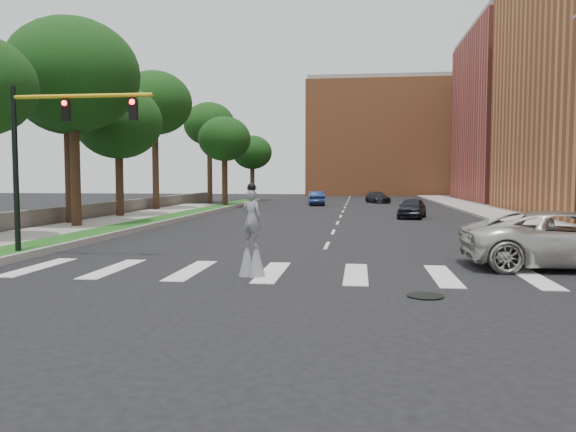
% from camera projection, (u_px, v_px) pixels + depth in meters
% --- Properties ---
extents(ground_plane, '(160.00, 160.00, 0.00)m').
position_uv_depth(ground_plane, '(311.00, 279.00, 16.17)').
color(ground_plane, black).
rests_on(ground_plane, ground).
extents(grass_median, '(2.00, 60.00, 0.25)m').
position_uv_depth(grass_median, '(165.00, 219.00, 37.40)').
color(grass_median, '#174D16').
rests_on(grass_median, ground).
extents(median_curb, '(0.20, 60.00, 0.28)m').
position_uv_depth(median_curb, '(180.00, 219.00, 37.27)').
color(median_curb, gray).
rests_on(median_curb, ground).
extents(sidewalk_left, '(4.00, 60.00, 0.18)m').
position_uv_depth(sidewalk_left, '(38.00, 234.00, 27.88)').
color(sidewalk_left, gray).
rests_on(sidewalk_left, ground).
extents(sidewalk_right, '(5.00, 90.00, 0.18)m').
position_uv_depth(sidewalk_right, '(519.00, 218.00, 39.33)').
color(sidewalk_right, gray).
rests_on(sidewalk_right, ground).
extents(stone_wall, '(0.50, 56.00, 1.10)m').
position_uv_depth(stone_wall, '(100.00, 210.00, 40.04)').
color(stone_wall, '#58534B').
rests_on(stone_wall, ground).
extents(manhole, '(0.90, 0.90, 0.04)m').
position_uv_depth(manhole, '(425.00, 296.00, 13.81)').
color(manhole, black).
rests_on(manhole, ground).
extents(building_far, '(16.00, 22.00, 20.00)m').
position_uv_depth(building_far, '(536.00, 117.00, 66.14)').
color(building_far, '#B34D42').
rests_on(building_far, ground).
extents(building_backdrop, '(26.00, 14.00, 18.00)m').
position_uv_depth(building_backdrop, '(388.00, 140.00, 91.97)').
color(building_backdrop, '#BA6A3A').
rests_on(building_backdrop, ground).
extents(traffic_signal, '(5.30, 0.23, 6.20)m').
position_uv_depth(traffic_signal, '(46.00, 143.00, 20.08)').
color(traffic_signal, black).
rests_on(traffic_signal, ground).
extents(stilt_performer, '(0.82, 0.64, 2.77)m').
position_uv_depth(stilt_performer, '(252.00, 240.00, 16.58)').
color(stilt_performer, '#321F14').
rests_on(stilt_performer, ground).
extents(suv_crossing, '(6.73, 3.22, 1.85)m').
position_uv_depth(suv_crossing, '(569.00, 240.00, 18.06)').
color(suv_crossing, beige).
rests_on(suv_crossing, ground).
extents(car_near, '(2.59, 4.55, 1.46)m').
position_uv_depth(car_near, '(412.00, 208.00, 40.09)').
color(car_near, black).
rests_on(car_near, ground).
extents(car_mid, '(2.11, 4.58, 1.46)m').
position_uv_depth(car_mid, '(316.00, 198.00, 58.32)').
color(car_mid, navy).
rests_on(car_mid, ground).
extents(car_far, '(3.13, 4.68, 1.26)m').
position_uv_depth(car_far, '(378.00, 197.00, 63.43)').
color(car_far, black).
rests_on(car_far, ground).
extents(tree_2, '(7.40, 7.40, 11.80)m').
position_uv_depth(tree_2, '(73.00, 75.00, 31.36)').
color(tree_2, '#321F14').
rests_on(tree_2, ground).
extents(tree_3, '(6.16, 6.16, 9.47)m').
position_uv_depth(tree_3, '(118.00, 122.00, 39.77)').
color(tree_3, '#321F14').
rests_on(tree_3, ground).
extents(tree_4, '(6.39, 6.39, 11.98)m').
position_uv_depth(tree_4, '(155.00, 104.00, 47.88)').
color(tree_4, '#321F14').
rests_on(tree_4, ground).
extents(tree_5, '(5.62, 5.62, 11.15)m').
position_uv_depth(tree_5, '(209.00, 125.00, 61.81)').
color(tree_5, '#321F14').
rests_on(tree_5, ground).
extents(tree_6, '(5.04, 5.04, 8.74)m').
position_uv_depth(tree_6, '(224.00, 139.00, 53.81)').
color(tree_6, '#321F14').
rests_on(tree_6, ground).
extents(tree_7, '(4.88, 4.88, 8.04)m').
position_uv_depth(tree_7, '(252.00, 153.00, 69.06)').
color(tree_7, '#321F14').
rests_on(tree_7, ground).
extents(tree_8, '(6.09, 6.09, 10.67)m').
position_uv_depth(tree_8, '(67.00, 92.00, 33.53)').
color(tree_8, '#321F14').
rests_on(tree_8, ground).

